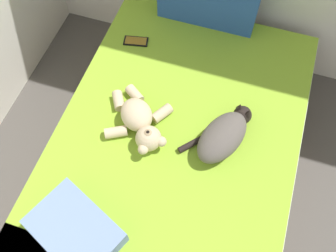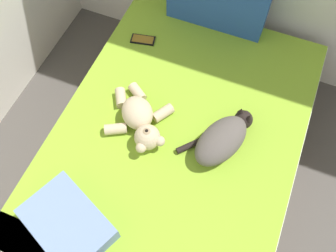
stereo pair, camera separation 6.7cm
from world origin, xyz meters
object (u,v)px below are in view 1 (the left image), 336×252
cell_phone (136,41)px  throw_pillow (75,231)px  bed (175,157)px  cat (224,135)px  teddy_bear (140,122)px

cell_phone → throw_pillow: 1.19m
bed → cat: size_ratio=4.70×
teddy_bear → throw_pillow: 0.63m
teddy_bear → cat: bearing=7.3°
cat → cell_phone: (-0.67, 0.50, -0.07)m
cell_phone → cat: bearing=-36.6°
bed → cat: cat is taller
cat → teddy_bear: size_ratio=1.04×
bed → teddy_bear: (-0.20, 0.01, 0.29)m
bed → cell_phone: 0.75m
bed → throw_pillow: throw_pillow is taller
bed → teddy_bear: 0.35m
bed → cat: bearing=16.2°
cat → teddy_bear: cat is taller
bed → cat: (0.24, 0.07, 0.30)m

